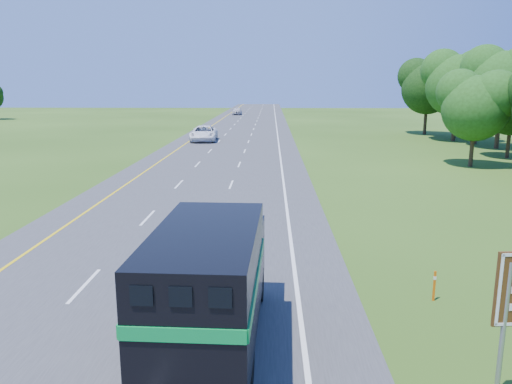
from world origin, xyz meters
TOP-DOWN VIEW (x-y plane):
  - road at (0.00, 50.00)m, footprint 15.00×260.00m
  - lane_markings at (0.00, 50.00)m, footprint 11.15×260.00m
  - horse_truck at (3.08, 6.88)m, footprint 2.68×7.86m
  - white_suv at (-3.74, 56.61)m, footprint 3.45×6.89m
  - far_car at (-3.39, 112.79)m, footprint 2.07×5.08m
  - delineator at (9.87, 10.20)m, footprint 0.08×0.05m

SIDE VIEW (x-z plane):
  - road at x=0.00m, z-range 0.00..0.04m
  - lane_markings at x=0.00m, z-range 0.04..0.05m
  - delineator at x=9.87m, z-range 0.04..1.05m
  - far_car at x=-3.39m, z-range 0.04..1.77m
  - white_suv at x=-3.74m, z-range 0.04..1.91m
  - horse_truck at x=3.08m, z-range 0.16..3.60m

